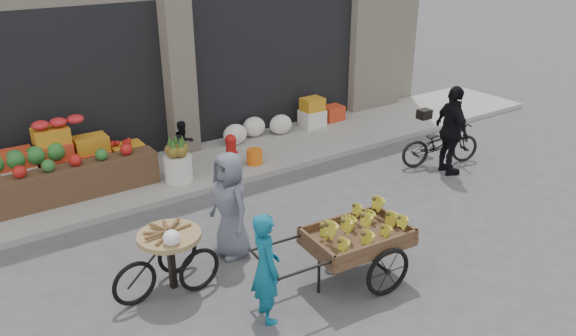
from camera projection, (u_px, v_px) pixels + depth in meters
ground at (328, 260)px, 8.28m from camera, size 80.00×80.00×0.00m
sidewalk at (204, 166)px, 11.37m from camera, size 18.00×2.20×0.12m
fruit_display at (70, 160)px, 10.06m from camera, size 3.10×1.12×1.24m
pineapple_bin at (178, 168)px, 10.48m from camera, size 0.52×0.52×0.50m
fire_hydrant at (231, 150)px, 10.96m from camera, size 0.22×0.22×0.71m
orange_bucket at (255, 157)px, 11.27m from camera, size 0.32×0.32×0.30m
right_bay_goods at (293, 119)px, 13.04m from camera, size 3.35×0.60×0.70m
seated_person at (184, 144)px, 11.06m from camera, size 0.51×0.43×0.93m
banana_cart at (354, 236)px, 7.53m from camera, size 2.40×1.11×0.98m
vendor_woman at (266, 268)px, 6.79m from camera, size 0.43×0.58×1.47m
tricycle_cart at (170, 252)px, 7.43m from camera, size 1.45×0.94×0.95m
vendor_grey at (230, 205)px, 8.13m from camera, size 0.57×0.83×1.62m
bicycle at (441, 144)px, 11.44m from camera, size 1.82×1.10×0.90m
cyclist at (452, 131)px, 10.86m from camera, size 0.73×1.12×1.77m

